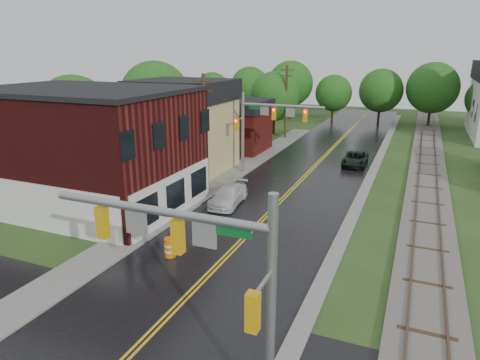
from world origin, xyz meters
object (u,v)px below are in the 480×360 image
Objects in this scene: tree_left_a at (75,115)px; traffic_signal_near at (202,258)px; brick_building at (87,148)px; pickup_white at (228,195)px; utility_pole_c at (286,100)px; tree_left_e at (275,98)px; traffic_signal_far at (266,119)px; tree_left_b at (156,98)px; utility_pole_b at (205,129)px; tree_left_c at (221,103)px; suv_dark at (355,159)px; construction_barrel at (170,248)px.

traffic_signal_near is at bearing -40.47° from tree_left_a.
pickup_white is at bearing 22.01° from brick_building.
utility_pole_c reaches higher than traffic_signal_near.
tree_left_e reaches higher than pickup_white.
tree_left_a reaches higher than tree_left_e.
traffic_signal_near is at bearing -74.48° from traffic_signal_far.
utility_pole_c is at bearing 103.74° from traffic_signal_near.
traffic_signal_near is 1.59× the size of pickup_white.
tree_left_b is 20.28m from pickup_white.
utility_pole_c is (0.00, 22.00, 0.00)m from utility_pole_b.
traffic_signal_far is 0.76× the size of tree_left_b.
brick_building reaches higher than pickup_white.
traffic_signal_near is 0.85× the size of tree_left_a.
traffic_signal_far is 0.82× the size of utility_pole_b.
tree_left_b reaches higher than utility_pole_b.
traffic_signal_far is (9.01, 12.00, 0.82)m from brick_building.
traffic_signal_near reaches higher than pickup_white.
tree_left_a is at bearing -120.55° from utility_pole_c.
traffic_signal_far is 16.56m from tree_left_c.
suv_dark is (12.35, -12.50, -4.17)m from tree_left_e.
tree_left_b reaches higher than tree_left_a.
tree_left_e is (-2.05, 1.90, 0.09)m from utility_pole_c.
utility_pole_c is 1.95× the size of pickup_white.
brick_building reaches higher than traffic_signal_far.
utility_pole_b is 1.00× the size of utility_pole_c.
tree_left_b is at bearing 138.14° from utility_pole_b.
construction_barrel is at bearing -106.26° from suv_dark.
pickup_white is (3.51, -25.28, -4.05)m from utility_pole_c.
traffic_signal_near is 18.54m from pickup_white.
tree_left_c reaches higher than pickup_white.
utility_pole_b is (5.68, 7.00, 0.57)m from brick_building.
utility_pole_b is (-3.33, -5.00, -0.25)m from traffic_signal_far.
utility_pole_b reaches higher than suv_dark.
tree_left_e is (9.00, 14.00, -0.90)m from tree_left_b.
traffic_signal_near and traffic_signal_far have the same top height.
pickup_white is at bearing -116.04° from suv_dark.
suv_dark is (23.35, 11.50, -4.47)m from tree_left_a.
pickup_white is 4.30× the size of construction_barrel.
brick_building is at bearing 152.73° from construction_barrel.
utility_pole_b is at bearing 117.19° from traffic_signal_near.
brick_building is 31.12m from tree_left_e.
brick_building is at bearing -101.09° from utility_pole_c.
utility_pole_b is at bearing -68.51° from tree_left_c.
traffic_signal_far is at bearing 92.31° from construction_barrel.
tree_left_c is at bearing 114.56° from traffic_signal_near.
tree_left_a is (-23.32, 19.90, 0.15)m from traffic_signal_near.
brick_building is at bearing 140.83° from traffic_signal_near.
suv_dark is at bearing 49.02° from brick_building.
utility_pole_b is 1.10× the size of tree_left_e.
pickup_white is (10.56, -21.18, -3.84)m from tree_left_c.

